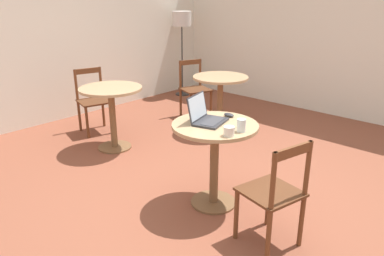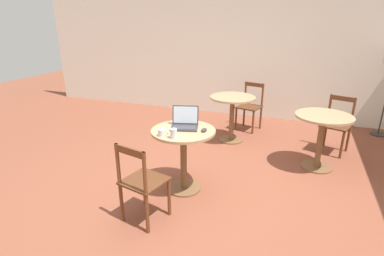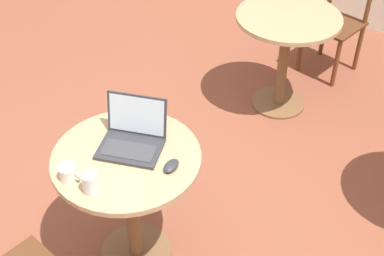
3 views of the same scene
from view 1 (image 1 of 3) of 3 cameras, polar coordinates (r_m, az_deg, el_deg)
ground_plane at (r=3.51m, az=3.88°, el=-10.87°), size 16.00×16.00×0.00m
wall_back at (r=5.64m, az=-23.12°, el=13.87°), size 9.40×0.06×2.70m
wall_side at (r=5.92m, az=24.84°, el=13.86°), size 0.06×9.40×2.70m
cafe_table_near at (r=3.20m, az=3.46°, el=-2.47°), size 0.73×0.73×0.76m
cafe_table_mid at (r=5.02m, az=4.32°, el=5.81°), size 0.73×0.73×0.76m
cafe_table_far at (r=4.52m, az=-12.16°, el=3.81°), size 0.73×0.73×0.76m
chair_near_front at (r=2.80m, az=12.48°, el=-9.87°), size 0.47×0.47×0.85m
chair_mid_back at (r=5.66m, az=0.36°, el=5.95°), size 0.50×0.50×0.85m
chair_far_back at (r=5.20m, az=-14.83°, el=4.01°), size 0.48×0.48×0.85m
floor_lamp at (r=6.82m, az=-1.57°, el=15.69°), size 0.33×0.33×1.49m
laptop at (r=3.16m, az=2.21°, el=1.71°), size 0.36×0.33×0.23m
mouse at (r=3.33m, az=5.64°, el=2.00°), size 0.06×0.10×0.03m
mug at (r=2.88m, az=5.69°, el=-0.48°), size 0.12×0.08×0.08m
drinking_glass at (r=2.97m, az=7.53°, el=0.40°), size 0.07×0.07×0.10m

